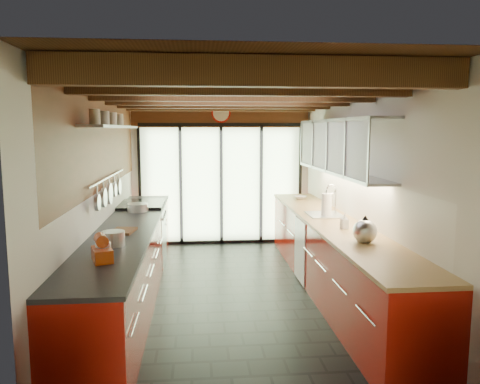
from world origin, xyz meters
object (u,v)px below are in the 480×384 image
(kettle, at_px, (365,230))
(bowl, at_px, (300,197))
(paper_towel, at_px, (326,205))
(soap_bottle, at_px, (345,221))
(stand_mixer, at_px, (102,250))

(kettle, xyz_separation_m, bowl, (0.00, 3.00, -0.10))
(paper_towel, xyz_separation_m, bowl, (0.00, 1.57, -0.13))
(paper_towel, xyz_separation_m, soap_bottle, (0.00, -0.77, -0.06))
(soap_bottle, distance_m, bowl, 2.34)
(stand_mixer, bearing_deg, bowl, 53.66)
(kettle, xyz_separation_m, paper_towel, (0.00, 1.43, 0.02))
(stand_mixer, height_order, soap_bottle, stand_mixer)
(kettle, height_order, bowl, kettle)
(stand_mixer, distance_m, kettle, 2.58)
(stand_mixer, height_order, paper_towel, paper_towel)
(bowl, bearing_deg, soap_bottle, -90.00)
(kettle, relative_size, paper_towel, 0.88)
(bowl, bearing_deg, paper_towel, -90.00)
(stand_mixer, relative_size, soap_bottle, 1.76)
(paper_towel, relative_size, bowl, 1.69)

